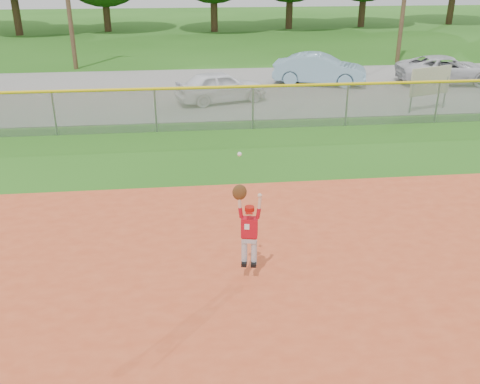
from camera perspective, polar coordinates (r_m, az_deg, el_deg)
The scene contains 8 objects.
ground at distance 9.94m, azimuth 9.26°, elevation -10.30°, with size 120.00×120.00×0.00m, color #266016.
parking_strip at distance 24.64m, azimuth -0.54°, elevation 10.84°, with size 44.00×10.00×0.03m, color gray.
car_white_a at distance 22.35m, azimuth -2.06°, elevation 11.19°, with size 1.49×3.72×1.27m, color white.
car_blue at distance 25.84m, azimuth 8.51°, elevation 12.83°, with size 1.49×4.28×1.41m, color #83ACC4.
car_white_b at distance 27.58m, azimuth 21.17°, elevation 12.06°, with size 2.11×4.58×1.27m, color silver.
sponsor_sign at distance 22.10m, azimuth 19.64°, elevation 10.97°, with size 1.84×0.69×1.72m.
outfield_fence at distance 18.64m, azimuth 1.39°, elevation 9.35°, with size 40.06×0.10×1.55m.
ballplayer at distance 9.62m, azimuth 0.85°, elevation -3.65°, with size 0.53×0.27×2.19m.
Camera 1 is at (-2.48, -7.89, 5.51)m, focal length 40.00 mm.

